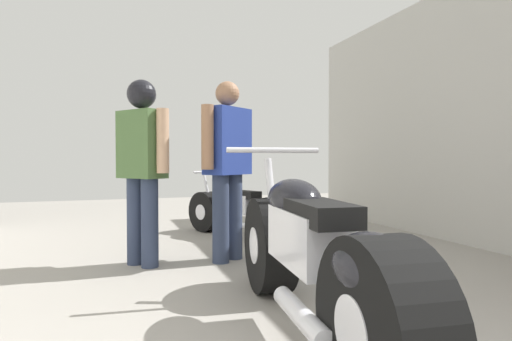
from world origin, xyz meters
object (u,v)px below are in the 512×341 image
object	(u,v)px
mechanic_in_blue	(228,160)
mechanic_with_helmet	(142,155)
motorcycle_black_naked	(238,211)
motorcycle_maroon_cruiser	(310,258)

from	to	relation	value
mechanic_in_blue	mechanic_with_helmet	bearing A→B (deg)	174.94
motorcycle_black_naked	motorcycle_maroon_cruiser	bearing A→B (deg)	-99.30
motorcycle_maroon_cruiser	mechanic_with_helmet	distance (m)	2.11
mechanic_in_blue	mechanic_with_helmet	distance (m)	0.78
motorcycle_maroon_cruiser	mechanic_in_blue	xyz separation A→B (m)	(0.04, 1.82, 0.53)
motorcycle_maroon_cruiser	mechanic_in_blue	world-z (taller)	mechanic_in_blue
motorcycle_maroon_cruiser	motorcycle_black_naked	distance (m)	2.95
motorcycle_maroon_cruiser	mechanic_in_blue	distance (m)	1.90
motorcycle_maroon_cruiser	motorcycle_black_naked	size ratio (longest dim) A/B	1.36
motorcycle_maroon_cruiser	mechanic_in_blue	size ratio (longest dim) A/B	1.32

